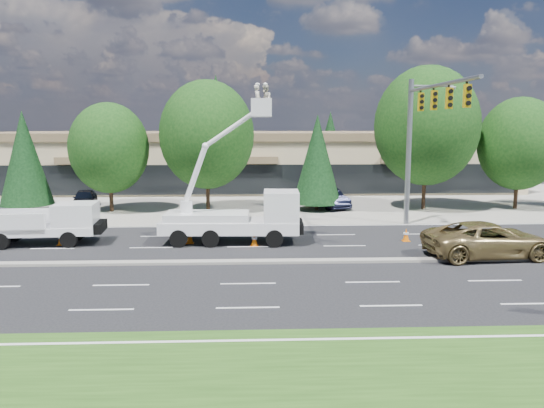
{
  "coord_description": "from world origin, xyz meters",
  "views": [
    {
      "loc": [
        0.12,
        -23.55,
        6.28
      ],
      "look_at": [
        1.17,
        2.12,
        2.4
      ],
      "focal_mm": 35.0,
      "sensor_mm": 36.0,
      "label": 1
    }
  ],
  "objects_px": {
    "bucket_truck": "(241,210)",
    "signal_mast": "(421,128)",
    "minivan": "(489,240)",
    "utility_pickup": "(50,228)"
  },
  "relations": [
    {
      "from": "minivan",
      "to": "utility_pickup",
      "type": "bearing_deg",
      "value": 76.1
    },
    {
      "from": "signal_mast",
      "to": "bucket_truck",
      "type": "xyz_separation_m",
      "value": [
        -10.42,
        -2.87,
        -4.3
      ]
    },
    {
      "from": "signal_mast",
      "to": "minivan",
      "type": "relative_size",
      "value": 1.67
    },
    {
      "from": "bucket_truck",
      "to": "minivan",
      "type": "distance_m",
      "value": 12.37
    },
    {
      "from": "signal_mast",
      "to": "bucket_truck",
      "type": "distance_m",
      "value": 11.63
    },
    {
      "from": "signal_mast",
      "to": "bucket_truck",
      "type": "relative_size",
      "value": 1.21
    },
    {
      "from": "signal_mast",
      "to": "utility_pickup",
      "type": "distance_m",
      "value": 21.31
    },
    {
      "from": "signal_mast",
      "to": "minivan",
      "type": "height_order",
      "value": "signal_mast"
    },
    {
      "from": "bucket_truck",
      "to": "minivan",
      "type": "xyz_separation_m",
      "value": [
        11.8,
        -3.58,
        -0.92
      ]
    },
    {
      "from": "bucket_truck",
      "to": "signal_mast",
      "type": "bearing_deg",
      "value": 17.66
    }
  ]
}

